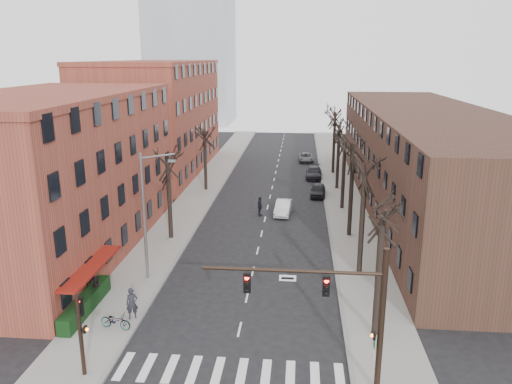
% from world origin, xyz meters
% --- Properties ---
extents(ground, '(160.00, 160.00, 0.00)m').
position_xyz_m(ground, '(0.00, 0.00, 0.00)').
color(ground, black).
rests_on(ground, ground).
extents(sidewalk_left, '(4.00, 90.00, 0.15)m').
position_xyz_m(sidewalk_left, '(-8.00, 35.00, 0.07)').
color(sidewalk_left, gray).
rests_on(sidewalk_left, ground).
extents(sidewalk_right, '(4.00, 90.00, 0.15)m').
position_xyz_m(sidewalk_right, '(8.00, 35.00, 0.07)').
color(sidewalk_right, gray).
rests_on(sidewalk_right, ground).
extents(building_left_near, '(12.00, 26.00, 12.00)m').
position_xyz_m(building_left_near, '(-16.00, 15.00, 6.00)').
color(building_left_near, brown).
rests_on(building_left_near, ground).
extents(building_left_far, '(12.00, 28.00, 14.00)m').
position_xyz_m(building_left_far, '(-16.00, 44.00, 7.00)').
color(building_left_far, brown).
rests_on(building_left_far, ground).
extents(building_right, '(12.00, 50.00, 10.00)m').
position_xyz_m(building_right, '(16.00, 30.00, 5.00)').
color(building_right, '#452920').
rests_on(building_right, ground).
extents(awning_left, '(1.20, 7.00, 0.15)m').
position_xyz_m(awning_left, '(-9.40, 6.00, 0.00)').
color(awning_left, maroon).
rests_on(awning_left, ground).
extents(hedge, '(0.80, 6.00, 1.00)m').
position_xyz_m(hedge, '(-9.50, 5.00, 0.65)').
color(hedge, black).
rests_on(hedge, sidewalk_left).
extents(tree_right_a, '(5.20, 5.20, 10.00)m').
position_xyz_m(tree_right_a, '(7.60, 4.00, 0.00)').
color(tree_right_a, black).
rests_on(tree_right_a, ground).
extents(tree_right_b, '(5.20, 5.20, 10.80)m').
position_xyz_m(tree_right_b, '(7.60, 12.00, 0.00)').
color(tree_right_b, black).
rests_on(tree_right_b, ground).
extents(tree_right_c, '(5.20, 5.20, 11.60)m').
position_xyz_m(tree_right_c, '(7.60, 20.00, 0.00)').
color(tree_right_c, black).
rests_on(tree_right_c, ground).
extents(tree_right_d, '(5.20, 5.20, 10.00)m').
position_xyz_m(tree_right_d, '(7.60, 28.00, 0.00)').
color(tree_right_d, black).
rests_on(tree_right_d, ground).
extents(tree_right_e, '(5.20, 5.20, 10.80)m').
position_xyz_m(tree_right_e, '(7.60, 36.00, 0.00)').
color(tree_right_e, black).
rests_on(tree_right_e, ground).
extents(tree_right_f, '(5.20, 5.20, 11.60)m').
position_xyz_m(tree_right_f, '(7.60, 44.00, 0.00)').
color(tree_right_f, black).
rests_on(tree_right_f, ground).
extents(tree_left_a, '(5.20, 5.20, 9.50)m').
position_xyz_m(tree_left_a, '(-7.60, 18.00, 0.00)').
color(tree_left_a, black).
rests_on(tree_left_a, ground).
extents(tree_left_b, '(5.20, 5.20, 9.50)m').
position_xyz_m(tree_left_b, '(-7.60, 34.00, 0.00)').
color(tree_left_b, black).
rests_on(tree_left_b, ground).
extents(signal_mast_arm, '(8.14, 0.30, 7.20)m').
position_xyz_m(signal_mast_arm, '(5.45, -1.00, 4.40)').
color(signal_mast_arm, black).
rests_on(signal_mast_arm, ground).
extents(signal_pole_left, '(0.47, 0.44, 4.40)m').
position_xyz_m(signal_pole_left, '(-6.99, -0.95, 2.61)').
color(signal_pole_left, black).
rests_on(signal_pole_left, ground).
extents(streetlight, '(2.45, 0.22, 9.03)m').
position_xyz_m(streetlight, '(-7.03, 10.00, 5.01)').
color(streetlight, slate).
rests_on(streetlight, ground).
extents(silver_sedan, '(1.75, 4.24, 1.37)m').
position_xyz_m(silver_sedan, '(1.68, 25.75, 0.68)').
color(silver_sedan, silver).
rests_on(silver_sedan, ground).
extents(parked_car_near, '(1.87, 4.13, 1.38)m').
position_xyz_m(parked_car_near, '(5.30, 32.67, 0.69)').
color(parked_car_near, black).
rests_on(parked_car_near, ground).
extents(parked_car_mid, '(2.17, 4.92, 1.41)m').
position_xyz_m(parked_car_mid, '(5.02, 41.27, 0.70)').
color(parked_car_mid, black).
rests_on(parked_car_mid, ground).
extents(parked_car_far, '(2.18, 4.51, 1.24)m').
position_xyz_m(parked_car_far, '(4.09, 51.53, 0.62)').
color(parked_car_far, '#57595F').
rests_on(parked_car_far, ground).
extents(pedestrian_a, '(0.81, 0.67, 1.90)m').
position_xyz_m(pedestrian_a, '(-6.40, 4.44, 1.10)').
color(pedestrian_a, '#212129').
rests_on(pedestrian_a, sidewalk_left).
extents(pedestrian_b, '(0.84, 0.69, 1.57)m').
position_xyz_m(pedestrian_b, '(-9.44, 6.45, 0.94)').
color(pedestrian_b, black).
rests_on(pedestrian_b, sidewalk_left).
extents(pedestrian_crossing, '(0.85, 1.23, 1.94)m').
position_xyz_m(pedestrian_crossing, '(-0.56, 24.99, 0.97)').
color(pedestrian_crossing, black).
rests_on(pedestrian_crossing, ground).
extents(bicycle, '(1.96, 1.02, 0.98)m').
position_xyz_m(bicycle, '(-6.98, 3.23, 0.64)').
color(bicycle, gray).
rests_on(bicycle, sidewalk_left).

